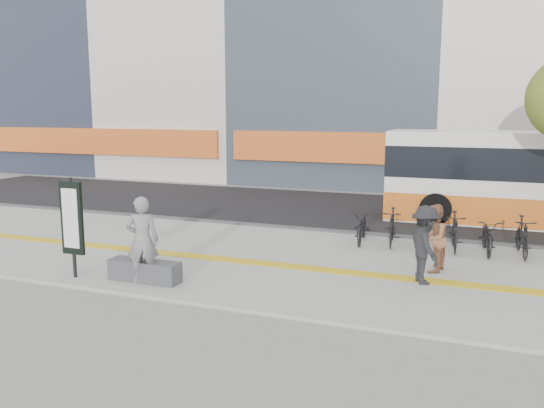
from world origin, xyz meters
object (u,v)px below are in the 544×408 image
at_px(signboard, 72,220).
at_px(pedestrian_dark, 425,245).
at_px(bench, 145,271).
at_px(seated_woman, 142,240).
at_px(pedestrian_tan, 434,238).

relative_size(signboard, pedestrian_dark, 1.32).
bearing_deg(bench, seated_woman, -66.26).
xyz_separation_m(signboard, pedestrian_tan, (7.29, 3.29, -0.51)).
height_order(pedestrian_tan, pedestrian_dark, pedestrian_dark).
bearing_deg(pedestrian_tan, seated_woman, -51.23).
distance_m(bench, pedestrian_tan, 6.44).
xyz_separation_m(bench, pedestrian_dark, (5.59, 2.02, 0.61)).
xyz_separation_m(seated_woman, pedestrian_tan, (5.64, 3.09, -0.16)).
distance_m(seated_woman, pedestrian_dark, 5.94).
bearing_deg(pedestrian_tan, bench, -52.28).
bearing_deg(signboard, bench, 10.81).
bearing_deg(seated_woman, signboard, -18.97).
relative_size(pedestrian_tan, pedestrian_dark, 0.93).
relative_size(seated_woman, pedestrian_tan, 1.20).
xyz_separation_m(bench, signboard, (-1.60, -0.31, 1.06)).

